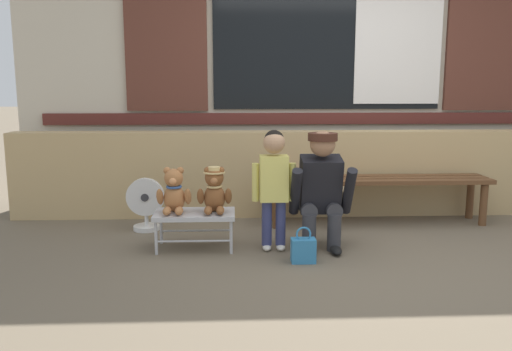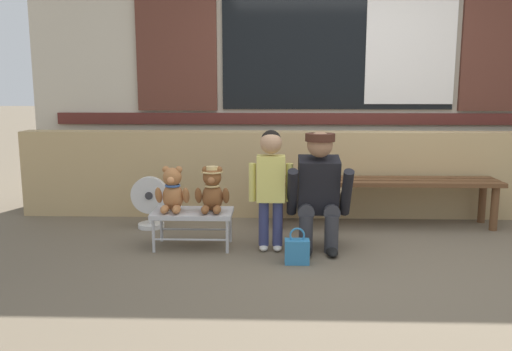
# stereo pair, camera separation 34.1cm
# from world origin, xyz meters

# --- Properties ---
(ground_plane) EXTENTS (60.00, 60.00, 0.00)m
(ground_plane) POSITION_xyz_m (0.00, 0.00, 0.00)
(ground_plane) COLOR brown
(brick_low_wall) EXTENTS (6.34, 0.25, 0.85)m
(brick_low_wall) POSITION_xyz_m (0.00, 1.43, 0.42)
(brick_low_wall) COLOR tan
(brick_low_wall) RESTS_ON ground
(shop_facade) EXTENTS (6.47, 0.26, 3.49)m
(shop_facade) POSITION_xyz_m (0.00, 1.94, 1.75)
(shop_facade) COLOR beige
(shop_facade) RESTS_ON ground
(wooden_bench_long) EXTENTS (2.10, 0.40, 0.44)m
(wooden_bench_long) POSITION_xyz_m (0.36, 1.06, 0.37)
(wooden_bench_long) COLOR brown
(wooden_bench_long) RESTS_ON ground
(small_display_bench) EXTENTS (0.64, 0.36, 0.30)m
(small_display_bench) POSITION_xyz_m (-1.31, 0.33, 0.27)
(small_display_bench) COLOR #BCBCC1
(small_display_bench) RESTS_ON ground
(teddy_bear_plain) EXTENTS (0.28, 0.26, 0.36)m
(teddy_bear_plain) POSITION_xyz_m (-1.47, 0.34, 0.46)
(teddy_bear_plain) COLOR #A86B3D
(teddy_bear_plain) RESTS_ON small_display_bench
(teddy_bear_with_hat) EXTENTS (0.28, 0.27, 0.36)m
(teddy_bear_with_hat) POSITION_xyz_m (-1.15, 0.34, 0.47)
(teddy_bear_with_hat) COLOR brown
(teddy_bear_with_hat) RESTS_ON small_display_bench
(child_standing) EXTENTS (0.35, 0.18, 0.96)m
(child_standing) POSITION_xyz_m (-0.68, 0.27, 0.59)
(child_standing) COLOR navy
(child_standing) RESTS_ON ground
(adult_crouching) EXTENTS (0.50, 0.49, 0.95)m
(adult_crouching) POSITION_xyz_m (-0.30, 0.31, 0.48)
(adult_crouching) COLOR #333338
(adult_crouching) RESTS_ON ground
(handbag_on_ground) EXTENTS (0.18, 0.11, 0.27)m
(handbag_on_ground) POSITION_xyz_m (-0.49, -0.04, 0.10)
(handbag_on_ground) COLOR teal
(handbag_on_ground) RESTS_ON ground
(floor_fan) EXTENTS (0.34, 0.24, 0.48)m
(floor_fan) POSITION_xyz_m (-1.79, 0.90, 0.24)
(floor_fan) COLOR silver
(floor_fan) RESTS_ON ground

